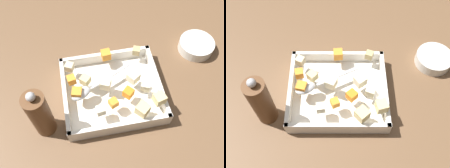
# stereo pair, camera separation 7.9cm
# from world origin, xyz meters

# --- Properties ---
(ground_plane) EXTENTS (4.00, 4.00, 0.00)m
(ground_plane) POSITION_xyz_m (0.00, 0.00, 0.00)
(ground_plane) COLOR brown
(baking_dish) EXTENTS (0.30, 0.27, 0.05)m
(baking_dish) POSITION_xyz_m (0.00, -0.01, 0.02)
(baking_dish) COLOR white
(baking_dish) RESTS_ON ground_plane
(carrot_chunk_center) EXTENTS (0.04, 0.04, 0.03)m
(carrot_chunk_center) POSITION_xyz_m (-0.04, 0.03, 0.07)
(carrot_chunk_center) COLOR orange
(carrot_chunk_center) RESTS_ON baking_dish
(carrot_chunk_under_handle) EXTENTS (0.03, 0.03, 0.03)m
(carrot_chunk_under_handle) POSITION_xyz_m (0.11, -0.00, 0.07)
(carrot_chunk_under_handle) COLOR orange
(carrot_chunk_under_handle) RESTS_ON baking_dish
(carrot_chunk_corner_se) EXTENTS (0.03, 0.03, 0.02)m
(carrot_chunk_corner_se) POSITION_xyz_m (0.12, -0.05, 0.07)
(carrot_chunk_corner_se) COLOR orange
(carrot_chunk_corner_se) RESTS_ON baking_dish
(carrot_chunk_corner_sw) EXTENTS (0.03, 0.03, 0.03)m
(carrot_chunk_corner_sw) POSITION_xyz_m (-0.00, -0.13, 0.07)
(carrot_chunk_corner_sw) COLOR orange
(carrot_chunk_corner_sw) RESTS_ON baking_dish
(carrot_chunk_near_left) EXTENTS (0.03, 0.03, 0.02)m
(carrot_chunk_near_left) POSITION_xyz_m (0.01, 0.05, 0.07)
(carrot_chunk_near_left) COLOR orange
(carrot_chunk_near_left) RESTS_ON baking_dish
(potato_chunk_heap_top) EXTENTS (0.03, 0.03, 0.02)m
(potato_chunk_heap_top) POSITION_xyz_m (-0.10, -0.12, 0.07)
(potato_chunk_heap_top) COLOR tan
(potato_chunk_heap_top) RESTS_ON baking_dish
(potato_chunk_mid_right) EXTENTS (0.05, 0.05, 0.03)m
(potato_chunk_mid_right) POSITION_xyz_m (-0.07, 0.09, 0.07)
(potato_chunk_mid_right) COLOR #E0CC89
(potato_chunk_mid_right) RESTS_ON baking_dish
(potato_chunk_back_center) EXTENTS (0.04, 0.04, 0.03)m
(potato_chunk_back_center) POSITION_xyz_m (-0.10, 0.01, 0.07)
(potato_chunk_back_center) COLOR beige
(potato_chunk_back_center) RESTS_ON baking_dish
(potato_chunk_rim_edge) EXTENTS (0.04, 0.04, 0.03)m
(potato_chunk_rim_edge) POSITION_xyz_m (-0.07, -0.02, 0.07)
(potato_chunk_rim_edge) COLOR beige
(potato_chunk_rim_edge) RESTS_ON baking_dish
(potato_chunk_near_right) EXTENTS (0.03, 0.03, 0.03)m
(potato_chunk_near_right) POSITION_xyz_m (0.12, -0.10, 0.07)
(potato_chunk_near_right) COLOR beige
(potato_chunk_near_right) RESTS_ON baking_dish
(potato_chunk_far_left) EXTENTS (0.04, 0.04, 0.03)m
(potato_chunk_far_left) POSITION_xyz_m (0.02, -0.02, 0.07)
(potato_chunk_far_left) COLOR beige
(potato_chunk_far_left) RESTS_ON baking_dish
(potato_chunk_near_spoon) EXTENTS (0.04, 0.04, 0.03)m
(potato_chunk_near_spoon) POSITION_xyz_m (0.08, -0.04, 0.07)
(potato_chunk_near_spoon) COLOR #E0CC89
(potato_chunk_near_spoon) RESTS_ON baking_dish
(potato_chunk_corner_ne) EXTENTS (0.04, 0.04, 0.03)m
(potato_chunk_corner_ne) POSITION_xyz_m (-0.12, 0.06, 0.07)
(potato_chunk_corner_ne) COLOR #E0CC89
(potato_chunk_corner_ne) RESTS_ON baking_dish
(parsnip_chunk_far_right) EXTENTS (0.03, 0.03, 0.02)m
(parsnip_chunk_far_right) POSITION_xyz_m (0.05, 0.07, 0.07)
(parsnip_chunk_far_right) COLOR beige
(parsnip_chunk_far_right) RESTS_ON baking_dish
(serving_spoon) EXTENTS (0.20, 0.11, 0.02)m
(serving_spoon) POSITION_xyz_m (0.09, -0.01, 0.06)
(serving_spoon) COLOR silver
(serving_spoon) RESTS_ON baking_dish
(pepper_mill) EXTENTS (0.06, 0.06, 0.20)m
(pepper_mill) POSITION_xyz_m (0.21, 0.06, 0.09)
(pepper_mill) COLOR brown
(pepper_mill) RESTS_ON ground_plane
(small_prep_bowl) EXTENTS (0.12, 0.12, 0.04)m
(small_prep_bowl) POSITION_xyz_m (-0.33, -0.14, 0.02)
(small_prep_bowl) COLOR silver
(small_prep_bowl) RESTS_ON ground_plane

